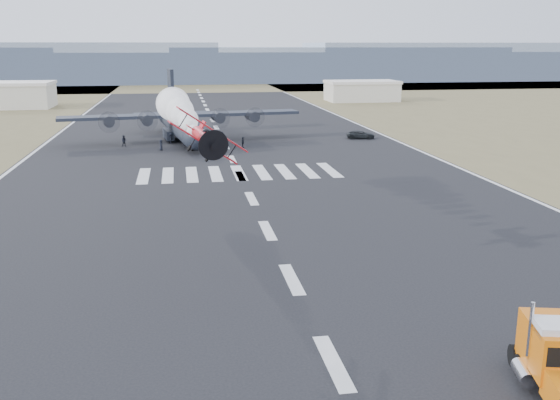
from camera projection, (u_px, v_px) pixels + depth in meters
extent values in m
plane|color=black|center=(333.00, 363.00, 32.29)|extent=(500.00, 500.00, 0.00)
cube|color=brown|center=(195.00, 86.00, 252.54)|extent=(500.00, 80.00, 0.00)
cube|color=#7F8DA1|center=(41.00, 63.00, 269.04)|extent=(150.00, 50.00, 17.00)
cube|color=#7F8DA1|center=(193.00, 67.00, 279.70)|extent=(150.00, 50.00, 13.00)
cube|color=#7F8DA1|center=(334.00, 64.00, 289.64)|extent=(150.00, 50.00, 15.00)
cube|color=#7F8DA1|center=(465.00, 61.00, 299.57)|extent=(150.00, 50.00, 17.00)
cube|color=beige|center=(4.00, 96.00, 162.28)|extent=(24.00, 14.00, 6.00)
cube|color=silver|center=(3.00, 83.00, 161.48)|extent=(24.50, 14.50, 0.80)
cube|color=beige|center=(362.00, 92.00, 182.51)|extent=(20.00, 12.00, 5.20)
cube|color=silver|center=(362.00, 82.00, 181.81)|extent=(20.50, 12.50, 0.80)
cube|color=black|center=(551.00, 375.00, 29.91)|extent=(2.80, 7.17, 0.26)
cube|color=orange|center=(550.00, 343.00, 30.18)|extent=(3.03, 2.65, 2.71)
cylinder|color=black|center=(521.00, 366.00, 30.81)|extent=(0.68, 1.21, 1.15)
cylinder|color=black|center=(515.00, 356.00, 31.82)|extent=(0.68, 1.21, 1.15)
cylinder|color=red|center=(205.00, 138.00, 41.67)|extent=(1.26, 4.54, 0.81)
sphere|color=black|center=(204.00, 133.00, 41.76)|extent=(0.63, 0.63, 0.63)
cylinder|color=black|center=(209.00, 142.00, 39.65)|extent=(0.95, 0.63, 0.90)
cylinder|color=black|center=(210.00, 143.00, 39.36)|extent=(1.97, 0.23, 1.97)
cube|color=red|center=(205.00, 143.00, 41.41)|extent=(4.57, 1.35, 3.10)
cube|color=red|center=(206.00, 128.00, 40.90)|extent=(4.72, 1.36, 3.20)
cube|color=red|center=(200.00, 127.00, 43.49)|extent=(0.17, 0.81, 0.90)
cube|color=red|center=(200.00, 134.00, 43.60)|extent=(1.85, 0.81, 0.07)
cylinder|color=black|center=(196.00, 156.00, 41.08)|extent=(0.15, 0.40, 0.39)
cylinder|color=black|center=(217.00, 155.00, 41.44)|extent=(0.15, 0.40, 0.39)
sphere|color=white|center=(200.00, 133.00, 43.77)|extent=(0.63, 0.63, 0.63)
sphere|color=white|center=(196.00, 129.00, 45.78)|extent=(0.91, 0.91, 0.91)
sphere|color=white|center=(192.00, 125.00, 47.79)|extent=(1.20, 1.20, 1.20)
sphere|color=white|center=(189.00, 122.00, 49.80)|extent=(1.49, 1.49, 1.49)
sphere|color=white|center=(185.00, 118.00, 51.81)|extent=(1.78, 1.78, 1.78)
sphere|color=white|center=(182.00, 115.00, 53.82)|extent=(2.06, 2.06, 2.06)
sphere|color=white|center=(180.00, 112.00, 55.83)|extent=(2.35, 2.35, 2.35)
sphere|color=white|center=(177.00, 110.00, 57.84)|extent=(2.64, 2.64, 2.64)
sphere|color=white|center=(175.00, 107.00, 59.86)|extent=(2.92, 2.92, 2.92)
sphere|color=white|center=(173.00, 105.00, 61.87)|extent=(3.21, 3.21, 3.21)
sphere|color=white|center=(171.00, 103.00, 63.88)|extent=(3.50, 3.50, 3.50)
cylinder|color=black|center=(182.00, 126.00, 106.44)|extent=(7.88, 28.44, 4.02)
sphere|color=black|center=(196.00, 137.00, 93.40)|extent=(4.02, 4.02, 4.02)
cone|color=black|center=(171.00, 117.00, 119.49)|extent=(4.82, 6.53, 4.02)
cube|color=black|center=(182.00, 115.00, 105.05)|extent=(40.42, 9.75, 0.50)
cylinder|color=black|center=(109.00, 121.00, 101.23)|extent=(2.32, 4.03, 1.81)
cylinder|color=#3F3F44|center=(109.00, 122.00, 99.37)|extent=(3.39, 0.52, 3.42)
cylinder|color=black|center=(146.00, 120.00, 102.97)|extent=(2.32, 4.03, 1.81)
cylinder|color=#3F3F44|center=(147.00, 121.00, 101.10)|extent=(3.39, 0.52, 3.42)
cylinder|color=black|center=(218.00, 117.00, 106.44)|extent=(2.32, 4.03, 1.81)
cylinder|color=#3F3F44|center=(220.00, 118.00, 104.57)|extent=(3.39, 0.52, 3.42)
cylinder|color=black|center=(252.00, 116.00, 108.17)|extent=(2.32, 4.03, 1.81)
cylinder|color=#3F3F44|center=(255.00, 117.00, 106.31)|extent=(3.39, 0.52, 3.42)
cube|color=black|center=(171.00, 91.00, 116.41)|extent=(1.22, 4.56, 8.04)
cube|color=black|center=(172.00, 113.00, 117.89)|extent=(14.36, 4.93, 0.35)
cube|color=black|center=(168.00, 134.00, 107.10)|extent=(2.03, 6.14, 1.61)
cylinder|color=black|center=(168.00, 137.00, 107.24)|extent=(0.65, 1.16, 1.11)
cube|color=black|center=(194.00, 133.00, 108.37)|extent=(2.03, 6.14, 1.61)
cylinder|color=black|center=(194.00, 136.00, 108.51)|extent=(0.65, 1.16, 1.11)
cylinder|color=black|center=(193.00, 148.00, 96.71)|extent=(0.52, 0.95, 0.90)
imported|color=black|center=(361.00, 135.00, 109.40)|extent=(5.22, 3.04, 1.37)
imported|color=black|center=(184.00, 142.00, 99.81)|extent=(0.77, 0.75, 1.64)
imported|color=black|center=(216.00, 137.00, 104.58)|extent=(1.06, 0.87, 1.88)
imported|color=black|center=(171.00, 138.00, 103.71)|extent=(0.59, 1.19, 1.81)
imported|color=black|center=(243.00, 142.00, 99.44)|extent=(0.53, 1.03, 1.74)
imported|color=black|center=(161.00, 145.00, 97.17)|extent=(0.79, 0.95, 1.67)
imported|color=black|center=(197.00, 141.00, 101.76)|extent=(1.27, 1.49, 1.61)
imported|color=black|center=(222.00, 137.00, 104.89)|extent=(0.84, 0.79, 1.85)
imported|color=black|center=(124.00, 141.00, 100.81)|extent=(0.95, 0.68, 1.81)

